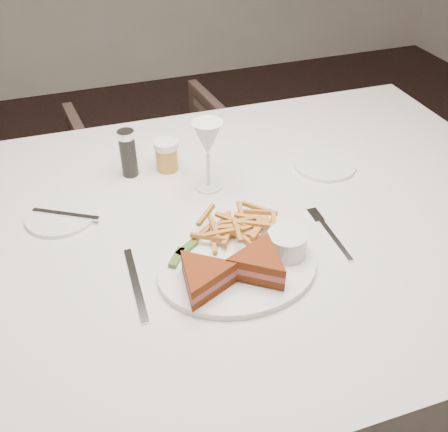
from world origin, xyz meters
TOP-DOWN VIEW (x-y plane):
  - ground at (0.00, 0.00)m, footprint 5.00×5.00m
  - table at (-0.14, -0.11)m, footprint 1.62×1.10m
  - chair_far at (-0.09, 0.83)m, footprint 0.66×0.62m
  - table_setting at (-0.15, -0.17)m, footprint 0.82×0.59m

SIDE VIEW (x-z plane):
  - ground at x=0.00m, z-range 0.00..0.00m
  - chair_far at x=-0.09m, z-range 0.00..0.62m
  - table at x=-0.14m, z-range 0.00..0.75m
  - table_setting at x=-0.15m, z-range 0.70..0.88m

